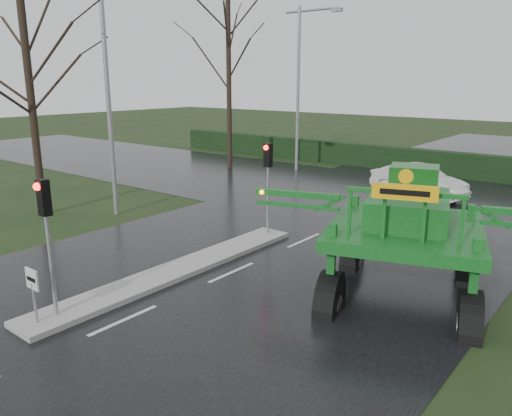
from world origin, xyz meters
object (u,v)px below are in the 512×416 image
Objects in this scene: traffic_signal_near at (46,219)px; traffic_signal_mid at (268,169)px; keep_left_sign at (33,287)px; street_light_left_far at (302,75)px; white_sedan at (417,197)px; street_light_left_near at (111,73)px; crop_sprayer at (335,222)px.

traffic_signal_near is 1.00× the size of traffic_signal_mid.
traffic_signal_mid reaches higher than keep_left_sign.
street_light_left_far reaches higher than white_sedan.
street_light_left_near reaches higher than traffic_signal_mid.
crop_sprayer is at bearing 47.14° from traffic_signal_near.
traffic_signal_near is 18.75m from white_sedan.
traffic_signal_mid is at bearing 126.11° from crop_sprayer.
street_light_left_far reaches higher than keep_left_sign.
street_light_left_far is at bearing 107.97° from crop_sprayer.
street_light_left_near is (-6.89, -1.49, 3.40)m from traffic_signal_mid.
street_light_left_far is 2.08× the size of white_sedan.
keep_left_sign is 0.38× the size of traffic_signal_near.
traffic_signal_mid is 5.84m from crop_sprayer.
traffic_signal_mid is at bearing 90.00° from traffic_signal_near.
traffic_signal_mid is 14.68m from street_light_left_far.
street_light_left_near is at bearing 155.89° from white_sedan.
traffic_signal_near is at bearing -45.47° from street_light_left_near.
traffic_signal_mid is at bearing 12.21° from street_light_left_near.
street_light_left_near reaches higher than keep_left_sign.
traffic_signal_mid is 7.83m from street_light_left_near.
keep_left_sign is 0.14× the size of street_light_left_near.
street_light_left_far is (-6.89, 12.51, 3.40)m from traffic_signal_mid.
crop_sprayer reaches higher than traffic_signal_mid.
crop_sprayer is at bearing 49.76° from keep_left_sign.
traffic_signal_near is 6.97m from crop_sprayer.
traffic_signal_mid reaches higher than white_sedan.
traffic_signal_near is at bearing 90.00° from keep_left_sign.
street_light_left_far is at bearing 87.07° from white_sedan.
street_light_left_far is (-6.89, 21.01, 3.40)m from traffic_signal_near.
keep_left_sign is at bearing -172.35° from white_sedan.
white_sedan is at bearing 84.43° from keep_left_sign.
white_sedan is at bearing 83.96° from crop_sprayer.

